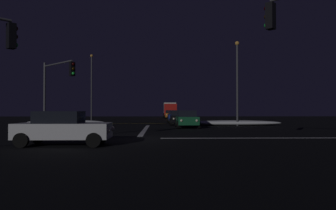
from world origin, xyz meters
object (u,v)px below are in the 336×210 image
object	(u,v)px
sedan_blue	(175,116)
sedan_red	(174,115)
sedan_white_crossing	(63,128)
sedan_black	(179,117)
box_truck	(170,109)
traffic_signal_se	(332,33)
streetlamp_right_near	(237,77)
sedan_orange	(170,114)
sedan_green	(187,119)
sedan_gray	(174,115)
streetlamp_left_far	(92,83)
traffic_signal_nw	(56,81)

from	to	relation	value
sedan_blue	sedan_red	xyz separation A→B (m)	(0.39, 10.84, 0.00)
sedan_white_crossing	sedan_black	bearing A→B (deg)	71.43
box_truck	traffic_signal_se	world-z (taller)	traffic_signal_se
sedan_black	streetlamp_right_near	size ratio (longest dim) A/B	0.50
sedan_white_crossing	streetlamp_right_near	xyz separation A→B (m)	(12.33, 17.01, 4.19)
sedan_black	sedan_orange	distance (m)	23.02
box_truck	sedan_blue	bearing A→B (deg)	-90.18
sedan_green	streetlamp_right_near	distance (m)	7.47
sedan_orange	traffic_signal_se	bearing A→B (deg)	-84.95
sedan_orange	box_truck	world-z (taller)	box_truck
sedan_red	streetlamp_right_near	distance (m)	21.03
traffic_signal_se	box_truck	bearing A→B (deg)	94.23
traffic_signal_se	sedan_white_crossing	bearing A→B (deg)	160.03
sedan_gray	sedan_black	bearing A→B (deg)	-90.24
sedan_red	traffic_signal_se	size ratio (longest dim) A/B	0.69
sedan_white_crossing	streetlamp_left_far	distance (m)	33.88
streetlamp_left_far	sedan_orange	bearing A→B (deg)	37.83
sedan_orange	traffic_signal_nw	size ratio (longest dim) A/B	0.78
sedan_orange	traffic_signal_se	size ratio (longest dim) A/B	0.69
sedan_black	sedan_orange	xyz separation A→B (m)	(-0.18, 23.02, 0.00)
sedan_white_crossing	sedan_blue	bearing A→B (deg)	76.05
sedan_red	streetlamp_right_near	world-z (taller)	streetlamp_right_near
sedan_black	traffic_signal_nw	xyz separation A→B (m)	(-10.26, -9.10, 3.08)
sedan_green	sedan_white_crossing	size ratio (longest dim) A/B	1.00
sedan_orange	box_truck	bearing A→B (deg)	88.48
box_truck	streetlamp_left_far	size ratio (longest dim) A/B	0.83
sedan_gray	streetlamp_left_far	xyz separation A→B (m)	(-12.44, 1.78, 4.92)
sedan_green	sedan_blue	size ratio (longest dim) A/B	1.00
traffic_signal_se	sedan_red	bearing A→B (deg)	95.05
sedan_gray	traffic_signal_nw	bearing A→B (deg)	-116.31
traffic_signal_nw	traffic_signal_se	bearing A→B (deg)	-45.00
sedan_orange	traffic_signal_se	xyz separation A→B (m)	(4.09, -46.29, 3.53)
sedan_gray	traffic_signal_nw	world-z (taller)	traffic_signal_nw
box_truck	sedan_white_crossing	world-z (taller)	box_truck
sedan_green	streetlamp_left_far	world-z (taller)	streetlamp_left_far
sedan_white_crossing	traffic_signal_se	distance (m)	11.67
sedan_orange	streetlamp_left_far	bearing A→B (deg)	-142.17
sedan_orange	sedan_black	bearing A→B (deg)	-89.55
sedan_black	streetlamp_left_far	world-z (taller)	streetlamp_left_far
traffic_signal_nw	sedan_black	bearing A→B (deg)	41.54
sedan_green	sedan_black	world-z (taller)	same
sedan_green	streetlamp_left_far	bearing A→B (deg)	123.90
sedan_blue	box_truck	xyz separation A→B (m)	(0.07, 23.10, 0.91)
sedan_black	sedan_blue	xyz separation A→B (m)	(-0.08, 6.56, 0.00)
sedan_white_crossing	traffic_signal_se	xyz separation A→B (m)	(10.46, -3.80, 3.53)
sedan_green	box_truck	distance (m)	35.17
traffic_signal_se	sedan_orange	bearing A→B (deg)	95.05
sedan_black	box_truck	distance (m)	29.67
sedan_green	streetlamp_right_near	world-z (taller)	streetlamp_right_near
streetlamp_left_far	traffic_signal_se	bearing A→B (deg)	-66.11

